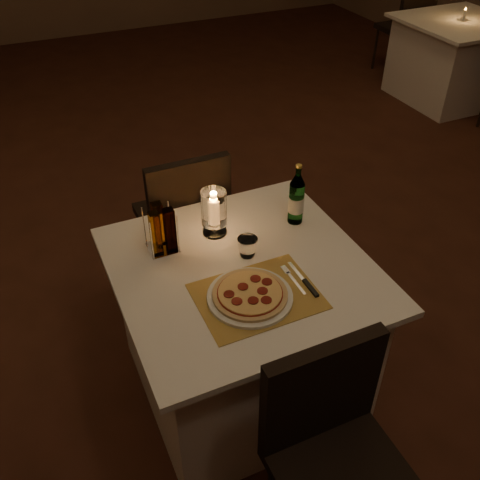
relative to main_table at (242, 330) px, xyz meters
name	(u,v)px	position (x,y,z in m)	size (l,w,h in m)	color
floor	(212,272)	(0.18, 0.82, -0.38)	(8.00, 10.00, 0.02)	#482217
main_table	(242,330)	(0.00, 0.00, 0.00)	(1.00, 1.00, 0.74)	white
chair_near	(333,442)	(0.00, -0.71, 0.18)	(0.42, 0.42, 0.90)	black
chair_far	(185,213)	(0.00, 0.71, 0.18)	(0.42, 0.42, 0.90)	black
placemat	(257,296)	(-0.02, -0.18, 0.37)	(0.45, 0.34, 0.00)	#BC9141
plate	(250,297)	(-0.05, -0.18, 0.38)	(0.32, 0.32, 0.01)	white
pizza	(250,294)	(-0.05, -0.18, 0.39)	(0.28, 0.28, 0.02)	#D8B77F
fork	(292,278)	(0.14, -0.15, 0.37)	(0.02, 0.18, 0.00)	silver
knife	(308,284)	(0.18, -0.21, 0.37)	(0.02, 0.22, 0.01)	black
tumbler	(247,247)	(0.05, 0.06, 0.41)	(0.08, 0.08, 0.08)	white
water_bottle	(296,199)	(0.34, 0.19, 0.48)	(0.07, 0.07, 0.28)	#59A55C
hurricane_candle	(214,209)	(-0.01, 0.25, 0.49)	(0.11, 0.11, 0.21)	white
cruet_caddy	(162,231)	(-0.25, 0.23, 0.46)	(0.12, 0.12, 0.21)	white
neighbor_table_right	(453,60)	(3.25, 2.30, 0.00)	(1.00, 1.00, 0.74)	white
neighbor_chair_rb	(409,21)	(3.25, 3.02, 0.18)	(0.42, 0.42, 0.90)	black
neighbor_candle_right	(464,15)	(3.25, 2.30, 0.41)	(0.03, 0.03, 0.11)	white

